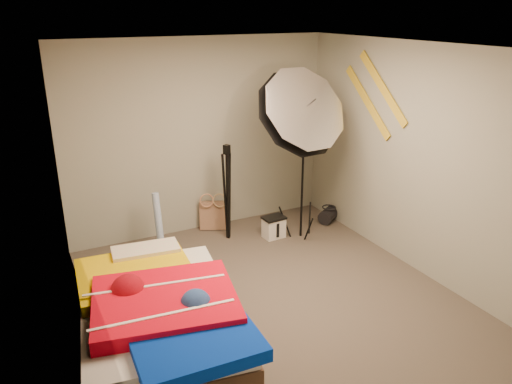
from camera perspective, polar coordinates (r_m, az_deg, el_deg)
floor at (r=5.28m, az=2.01°, el=-11.95°), size 4.00×4.00×0.00m
ceiling at (r=4.47m, az=2.42°, el=16.24°), size 4.00×4.00×0.00m
wall_back at (r=6.48m, az=-6.43°, el=6.22°), size 3.50×0.00×3.50m
wall_front at (r=3.28m, az=19.55°, el=-9.54°), size 3.50×0.00×3.50m
wall_left at (r=4.22m, az=-19.11°, el=-2.68°), size 0.00×4.00×4.00m
wall_right at (r=5.75m, az=17.69°, el=3.53°), size 0.00×4.00×4.00m
tote_bag at (r=6.74m, az=-4.84°, el=-2.66°), size 0.41×0.31×0.39m
wrapping_roll at (r=6.14m, az=-11.06°, el=-3.51°), size 0.09×0.21×0.75m
camera_case at (r=6.49m, az=2.04°, el=-4.11°), size 0.27×0.20×0.26m
duffel_bag at (r=7.04m, az=8.29°, el=-2.61°), size 0.37×0.34×0.19m
wall_stripe_upper at (r=6.02m, az=14.28°, el=11.45°), size 0.02×0.91×0.78m
wall_stripe_lower at (r=6.24m, az=12.62°, el=10.01°), size 0.02×0.91×0.78m
bed at (r=4.60m, az=-11.00°, el=-13.61°), size 1.57×2.14×0.55m
photo_umbrella at (r=5.87m, az=4.86°, el=8.84°), size 1.33×0.96×2.31m
camera_tripod at (r=6.26m, az=-3.28°, el=0.69°), size 0.09×0.09×1.25m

